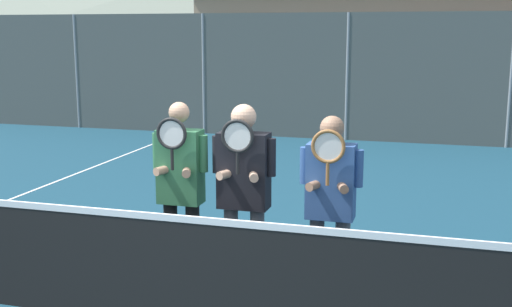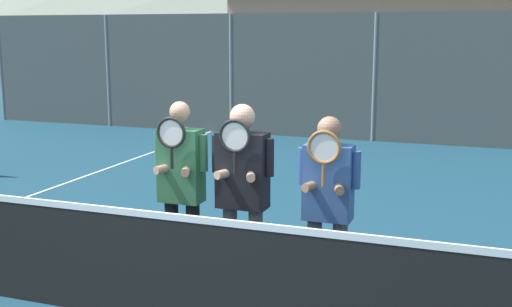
# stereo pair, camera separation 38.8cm
# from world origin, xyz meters

# --- Properties ---
(hill_distant) EXTENTS (115.80, 64.34, 22.52)m
(hill_distant) POSITION_xyz_m (0.00, 54.51, 0.00)
(hill_distant) COLOR gray
(hill_distant) RESTS_ON ground_plane
(clubhouse_building) EXTENTS (14.97, 5.50, 4.13)m
(clubhouse_building) POSITION_xyz_m (0.64, 19.70, 2.09)
(clubhouse_building) COLOR tan
(clubhouse_building) RESTS_ON ground_plane
(fence_back) EXTENTS (20.54, 0.06, 2.83)m
(fence_back) POSITION_xyz_m (0.00, 9.74, 1.42)
(fence_back) COLOR gray
(fence_back) RESTS_ON ground_plane
(tennis_net) EXTENTS (10.63, 0.09, 1.08)m
(tennis_net) POSITION_xyz_m (0.00, 0.00, 0.51)
(tennis_net) COLOR gray
(tennis_net) RESTS_ON ground_plane
(court_line_left_sideline) EXTENTS (0.05, 16.00, 0.01)m
(court_line_left_sideline) POSITION_xyz_m (-3.95, 3.00, 0.00)
(court_line_left_sideline) COLOR white
(court_line_left_sideline) RESTS_ON ground_plane
(player_leftmost) EXTENTS (0.54, 0.34, 1.80)m
(player_leftmost) POSITION_xyz_m (-0.22, 0.73, 1.04)
(player_leftmost) COLOR black
(player_leftmost) RESTS_ON ground_plane
(player_center_left) EXTENTS (0.59, 0.34, 1.80)m
(player_center_left) POSITION_xyz_m (0.39, 0.74, 1.08)
(player_center_left) COLOR #56565B
(player_center_left) RESTS_ON ground_plane
(player_center_right) EXTENTS (0.55, 0.34, 1.73)m
(player_center_right) POSITION_xyz_m (1.17, 0.75, 1.02)
(player_center_right) COLOR #56565B
(player_center_right) RESTS_ON ground_plane
(car_far_left) EXTENTS (4.39, 2.01, 1.76)m
(car_far_left) POSITION_xyz_m (-5.02, 13.27, 0.90)
(car_far_left) COLOR slate
(car_far_left) RESTS_ON ground_plane
(car_left_of_center) EXTENTS (4.71, 1.96, 1.89)m
(car_left_of_center) POSITION_xyz_m (0.03, 13.00, 0.95)
(car_left_of_center) COLOR silver
(car_left_of_center) RESTS_ON ground_plane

